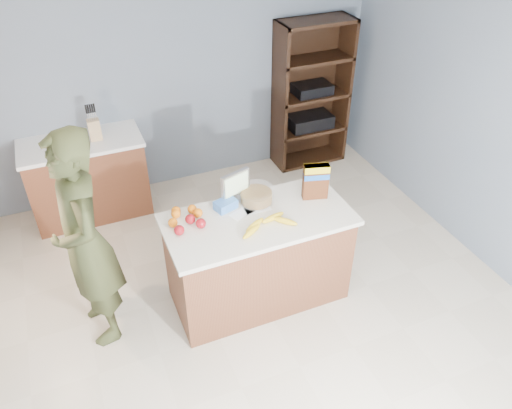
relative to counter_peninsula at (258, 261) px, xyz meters
name	(u,v)px	position (x,y,z in m)	size (l,w,h in m)	color
floor	(271,317)	(0.00, -0.30, -0.42)	(4.50, 5.00, 0.02)	beige
walls	(276,156)	(0.00, -0.30, 1.24)	(4.52, 5.02, 2.51)	slate
counter_peninsula	(258,261)	(0.00, 0.00, 0.00)	(1.56, 0.76, 0.90)	brown
back_cabinet	(88,178)	(-1.20, 1.90, 0.04)	(1.24, 0.62, 0.90)	brown
shelving_unit	(309,96)	(1.55, 2.05, 0.45)	(0.90, 0.40, 1.80)	black
person	(85,243)	(-1.36, 0.17, 0.53)	(0.69, 0.45, 1.88)	#363B1D
knife_block	(94,129)	(-1.03, 1.88, 0.60)	(0.12, 0.10, 0.31)	tan
envelopes	(250,211)	(-0.03, 0.11, 0.49)	(0.37, 0.18, 0.00)	white
bananas	(266,224)	(0.01, -0.13, 0.51)	(0.50, 0.23, 0.05)	yellow
apples	(190,224)	(-0.55, 0.08, 0.53)	(0.27, 0.19, 0.08)	maroon
oranges	(183,214)	(-0.57, 0.24, 0.52)	(0.30, 0.22, 0.08)	orange
blue_carton	(226,205)	(-0.21, 0.22, 0.52)	(0.18, 0.12, 0.08)	blue
salad_bowl	(256,196)	(0.07, 0.22, 0.54)	(0.30, 0.30, 0.13)	#267219
tv	(235,185)	(-0.08, 0.30, 0.64)	(0.28, 0.12, 0.28)	silver
cereal_box	(316,179)	(0.56, 0.08, 0.67)	(0.23, 0.13, 0.32)	#592B14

